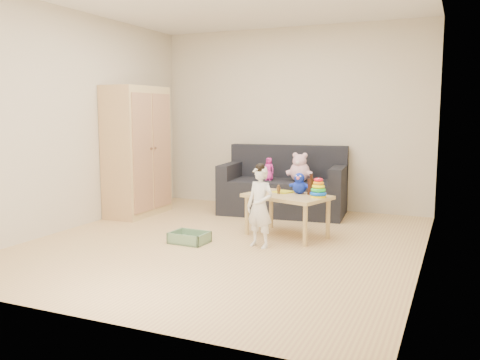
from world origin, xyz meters
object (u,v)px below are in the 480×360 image
at_px(sofa, 283,197).
at_px(wardrobe, 137,151).
at_px(toddler, 260,208).
at_px(play_table, 287,216).

bearing_deg(sofa, wardrobe, -161.18).
bearing_deg(wardrobe, sofa, 24.50).
height_order(sofa, toddler, toddler).
relative_size(wardrobe, sofa, 1.04).
relative_size(sofa, play_table, 1.84).
xyz_separation_m(wardrobe, play_table, (2.27, -0.38, -0.63)).
relative_size(wardrobe, toddler, 2.09).
bearing_deg(toddler, sofa, 115.97).
distance_m(sofa, toddler, 1.79).
bearing_deg(toddler, wardrobe, 171.61).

